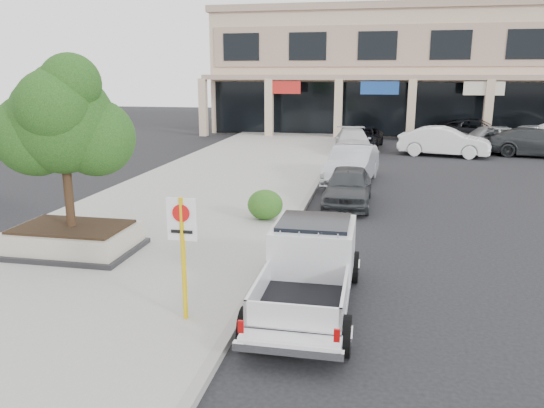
{
  "coord_description": "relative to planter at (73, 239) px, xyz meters",
  "views": [
    {
      "loc": [
        0.88,
        -11.07,
        4.56
      ],
      "look_at": [
        -1.65,
        1.5,
        1.39
      ],
      "focal_mm": 35.0,
      "sensor_mm": 36.0,
      "label": 1
    }
  ],
  "objects": [
    {
      "name": "strip_mall",
      "position": [
        14.61,
        33.41,
        4.27
      ],
      "size": [
        40.55,
        12.43,
        9.5
      ],
      "color": "#CFAF91",
      "rests_on": "ground"
    },
    {
      "name": "curb_car_a",
      "position": [
        6.51,
        6.91,
        0.21
      ],
      "size": [
        1.64,
        4.03,
        1.37
      ],
      "primitive_type": "imported",
      "rotation": [
        0.0,
        0.0,
        -0.01
      ],
      "color": "#2F3235",
      "rests_on": "ground"
    },
    {
      "name": "lot_car_c",
      "position": [
        16.32,
        20.4,
        0.32
      ],
      "size": [
        5.8,
        3.34,
        1.58
      ],
      "primitive_type": "imported",
      "rotation": [
        0.0,
        0.0,
        1.35
      ],
      "color": "#2B2D30",
      "rests_on": "ground"
    },
    {
      "name": "curb_car_d",
      "position": [
        6.47,
        21.97,
        0.2
      ],
      "size": [
        2.76,
        5.06,
        1.34
      ],
      "primitive_type": "imported",
      "rotation": [
        0.0,
        0.0,
        -0.11
      ],
      "color": "black",
      "rests_on": "ground"
    },
    {
      "name": "planter_tree",
      "position": [
        0.13,
        0.15,
        2.94
      ],
      "size": [
        2.9,
        2.55,
        4.0
      ],
      "color": "black",
      "rests_on": "planter"
    },
    {
      "name": "pickup_truck",
      "position": [
        6.26,
        -1.88,
        0.32
      ],
      "size": [
        1.89,
        5.05,
        1.59
      ],
      "primitive_type": null,
      "rotation": [
        0.0,
        0.0,
        0.0
      ],
      "color": "silver",
      "rests_on": "ground"
    },
    {
      "name": "lot_car_d",
      "position": [
        13.88,
        25.53,
        0.35
      ],
      "size": [
        6.39,
        3.92,
        1.65
      ],
      "primitive_type": "imported",
      "rotation": [
        0.0,
        0.0,
        1.36
      ],
      "color": "black",
      "rests_on": "ground"
    },
    {
      "name": "sidewalk",
      "position": [
        1.11,
        5.48,
        -0.4
      ],
      "size": [
        8.0,
        52.0,
        0.15
      ],
      "primitive_type": "cube",
      "color": "gray",
      "rests_on": "ground"
    },
    {
      "name": "lot_car_e",
      "position": [
        17.34,
        23.94,
        0.31
      ],
      "size": [
        4.93,
        3.15,
        1.56
      ],
      "primitive_type": "imported",
      "rotation": [
        0.0,
        0.0,
        1.88
      ],
      "color": "#9D9FA4",
      "rests_on": "ground"
    },
    {
      "name": "curb",
      "position": [
        5.06,
        5.48,
        -0.4
      ],
      "size": [
        0.2,
        52.0,
        0.15
      ],
      "primitive_type": "cube",
      "color": "gray",
      "rests_on": "ground"
    },
    {
      "name": "lot_car_b",
      "position": [
        11.14,
        19.64,
        0.35
      ],
      "size": [
        5.23,
        2.75,
        1.64
      ],
      "primitive_type": "imported",
      "rotation": [
        0.0,
        0.0,
        1.36
      ],
      "color": "white",
      "rests_on": "ground"
    },
    {
      "name": "hedge",
      "position": [
        4.15,
        3.94,
        0.14
      ],
      "size": [
        1.1,
        0.99,
        0.93
      ],
      "primitive_type": "ellipsoid",
      "color": "#1E4E16",
      "rests_on": "sidewalk"
    },
    {
      "name": "curb_car_b",
      "position": [
        6.43,
        10.84,
        0.32
      ],
      "size": [
        2.26,
        4.98,
        1.58
      ],
      "primitive_type": "imported",
      "rotation": [
        0.0,
        0.0,
        -0.12
      ],
      "color": "#AAACB2",
      "rests_on": "ground"
    },
    {
      "name": "curb_car_c",
      "position": [
        6.03,
        19.35,
        0.24
      ],
      "size": [
        2.54,
        5.14,
        1.44
      ],
      "primitive_type": "imported",
      "rotation": [
        0.0,
        0.0,
        0.11
      ],
      "color": "silver",
      "rests_on": "ground"
    },
    {
      "name": "ground",
      "position": [
        6.61,
        -0.52,
        -0.48
      ],
      "size": [
        120.0,
        120.0,
        0.0
      ],
      "primitive_type": "plane",
      "color": "black",
      "rests_on": "ground"
    },
    {
      "name": "planter",
      "position": [
        0.0,
        0.0,
        0.0
      ],
      "size": [
        3.2,
        2.2,
        0.68
      ],
      "color": "black",
      "rests_on": "sidewalk"
    },
    {
      "name": "no_parking_sign",
      "position": [
        4.14,
        -3.05,
        1.16
      ],
      "size": [
        0.55,
        0.09,
        2.3
      ],
      "color": "#E3B60B",
      "rests_on": "sidewalk"
    },
    {
      "name": "lot_car_a",
      "position": [
        14.65,
        21.9,
        0.34
      ],
      "size": [
        5.12,
        2.96,
        1.64
      ],
      "primitive_type": "imported",
      "rotation": [
        0.0,
        0.0,
        1.8
      ],
      "color": "gray",
      "rests_on": "ground"
    }
  ]
}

